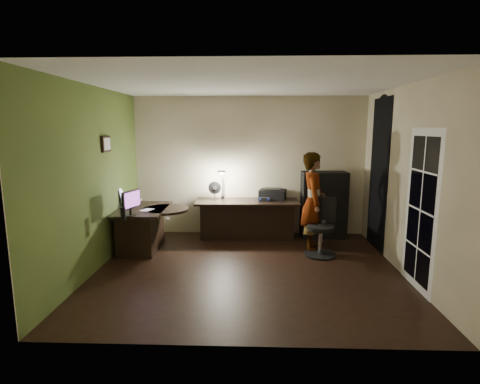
{
  "coord_description": "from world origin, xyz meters",
  "views": [
    {
      "loc": [
        0.08,
        -5.33,
        2.1
      ],
      "look_at": [
        -0.15,
        1.05,
        1.0
      ],
      "focal_mm": 28.0,
      "sensor_mm": 36.0,
      "label": 1
    }
  ],
  "objects_px": {
    "person": "(313,202)",
    "cabinet": "(324,205)",
    "monitor": "(130,207)",
    "office_chair": "(321,228)",
    "desk_left": "(144,229)",
    "desk_right": "(247,220)"
  },
  "relations": [
    {
      "from": "desk_left",
      "to": "cabinet",
      "type": "bearing_deg",
      "value": 13.51
    },
    {
      "from": "cabinet",
      "to": "office_chair",
      "type": "distance_m",
      "value": 1.14
    },
    {
      "from": "desk_left",
      "to": "office_chair",
      "type": "xyz_separation_m",
      "value": [
        3.01,
        -0.21,
        0.11
      ]
    },
    {
      "from": "desk_left",
      "to": "person",
      "type": "relative_size",
      "value": 0.75
    },
    {
      "from": "monitor",
      "to": "office_chair",
      "type": "height_order",
      "value": "monitor"
    },
    {
      "from": "cabinet",
      "to": "monitor",
      "type": "distance_m",
      "value": 3.59
    },
    {
      "from": "person",
      "to": "monitor",
      "type": "bearing_deg",
      "value": 107.14
    },
    {
      "from": "monitor",
      "to": "cabinet",
      "type": "bearing_deg",
      "value": 40.12
    },
    {
      "from": "desk_right",
      "to": "cabinet",
      "type": "relative_size",
      "value": 1.53
    },
    {
      "from": "person",
      "to": "cabinet",
      "type": "bearing_deg",
      "value": -18.56
    },
    {
      "from": "desk_left",
      "to": "cabinet",
      "type": "relative_size",
      "value": 1.0
    },
    {
      "from": "cabinet",
      "to": "office_chair",
      "type": "xyz_separation_m",
      "value": [
        -0.24,
        -1.1,
        -0.16
      ]
    },
    {
      "from": "desk_right",
      "to": "monitor",
      "type": "bearing_deg",
      "value": -146.48
    },
    {
      "from": "desk_right",
      "to": "person",
      "type": "xyz_separation_m",
      "value": [
        1.15,
        -0.61,
        0.48
      ]
    },
    {
      "from": "office_chair",
      "to": "cabinet",
      "type": "bearing_deg",
      "value": 101.2
    },
    {
      "from": "desk_left",
      "to": "desk_right",
      "type": "height_order",
      "value": "desk_left"
    },
    {
      "from": "desk_left",
      "to": "cabinet",
      "type": "height_order",
      "value": "cabinet"
    },
    {
      "from": "cabinet",
      "to": "person",
      "type": "relative_size",
      "value": 0.75
    },
    {
      "from": "monitor",
      "to": "person",
      "type": "relative_size",
      "value": 0.26
    },
    {
      "from": "desk_right",
      "to": "monitor",
      "type": "relative_size",
      "value": 4.41
    },
    {
      "from": "cabinet",
      "to": "office_chair",
      "type": "bearing_deg",
      "value": -104.18
    },
    {
      "from": "desk_right",
      "to": "office_chair",
      "type": "bearing_deg",
      "value": -38.8
    }
  ]
}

